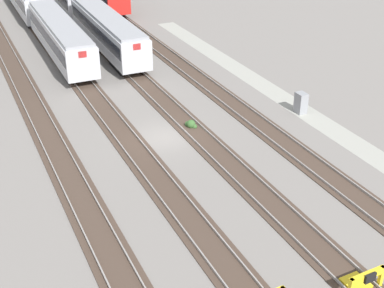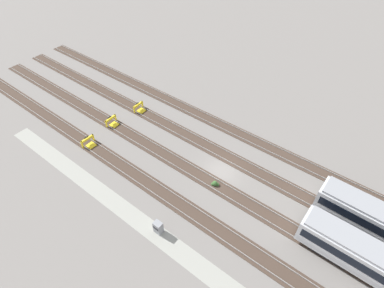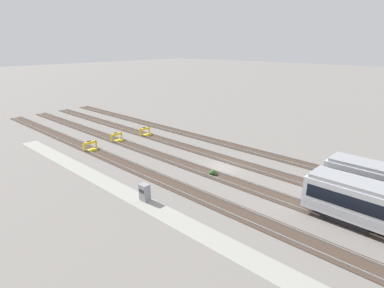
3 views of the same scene
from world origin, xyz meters
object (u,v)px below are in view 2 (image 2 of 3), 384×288
(weed_clump, at_px, (215,184))
(bumper_stop_nearest_track, at_px, (89,142))
(bumper_stop_near_inner_track, at_px, (112,122))
(bumper_stop_middle_track, at_px, (140,108))
(electrical_cabinet, at_px, (158,227))

(weed_clump, bearing_deg, bumper_stop_nearest_track, -164.72)
(bumper_stop_near_inner_track, bearing_deg, bumper_stop_nearest_track, -80.86)
(bumper_stop_middle_track, xyz_separation_m, weed_clump, (17.42, -4.85, -0.27))
(bumper_stop_nearest_track, bearing_deg, bumper_stop_middle_track, 89.78)
(electrical_cabinet, bearing_deg, bumper_stop_nearest_track, 166.37)
(electrical_cabinet, relative_size, weed_clump, 1.74)
(bumper_stop_near_inner_track, bearing_deg, bumper_stop_middle_track, 80.39)
(weed_clump, bearing_deg, bumper_stop_near_inner_track, 179.84)
(bumper_stop_middle_track, bearing_deg, weed_clump, -15.56)
(weed_clump, bearing_deg, bumper_stop_middle_track, 164.44)
(bumper_stop_nearest_track, relative_size, bumper_stop_middle_track, 1.00)
(bumper_stop_near_inner_track, relative_size, bumper_stop_middle_track, 1.00)
(weed_clump, bearing_deg, electrical_cabinet, -98.14)
(bumper_stop_near_inner_track, distance_m, electrical_cabinet, 19.12)
(bumper_stop_near_inner_track, relative_size, electrical_cabinet, 1.25)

